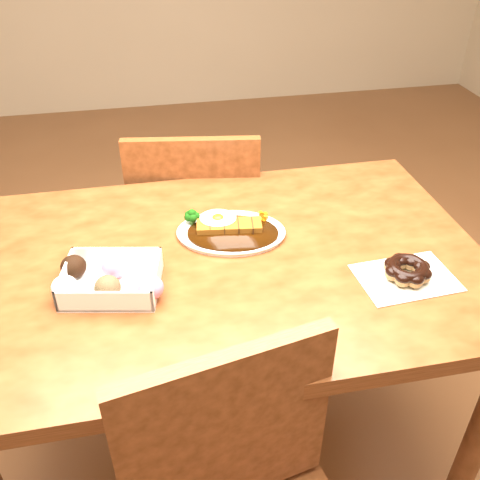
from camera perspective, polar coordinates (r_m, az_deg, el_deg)
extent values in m
plane|color=brown|center=(1.81, -0.80, -21.18)|extent=(6.00, 6.00, 0.00)
cube|color=#4F260F|center=(1.27, -1.06, -2.51)|extent=(1.20, 0.80, 0.04)
cylinder|color=#4F260F|center=(1.50, 23.84, -19.20)|extent=(0.06, 0.06, 0.71)
cylinder|color=#4F260F|center=(1.79, -20.38, -7.42)|extent=(0.06, 0.06, 0.71)
cylinder|color=#4F260F|center=(1.90, 13.42, -3.33)|extent=(0.06, 0.06, 0.71)
cube|color=#4F260F|center=(1.93, -4.46, 1.06)|extent=(0.48, 0.48, 0.04)
cylinder|color=#4F260F|center=(2.19, 0.34, -1.22)|extent=(0.04, 0.04, 0.41)
cylinder|color=#4F260F|center=(2.21, -8.52, -1.43)|extent=(0.04, 0.04, 0.41)
cylinder|color=#4F260F|center=(1.93, 0.83, -7.19)|extent=(0.04, 0.04, 0.41)
cylinder|color=#4F260F|center=(1.94, -9.31, -7.39)|extent=(0.04, 0.04, 0.41)
cube|color=#4F260F|center=(1.64, -4.97, 4.32)|extent=(0.40, 0.09, 0.40)
cube|color=#4F260F|center=(1.02, -1.48, -19.96)|extent=(0.40, 0.11, 0.40)
ellipsoid|color=white|center=(1.33, -0.96, 0.77)|extent=(0.30, 0.24, 0.01)
ellipsoid|color=black|center=(1.31, -0.77, 0.72)|extent=(0.25, 0.20, 0.01)
cube|color=#6B380C|center=(1.32, -1.17, 1.49)|extent=(0.17, 0.08, 0.02)
ellipsoid|color=white|center=(1.33, -2.37, 2.35)|extent=(0.10, 0.10, 0.01)
ellipsoid|color=#FFB214|center=(1.33, -2.37, 2.38)|extent=(0.03, 0.03, 0.02)
cube|color=white|center=(1.18, -13.56, -4.03)|extent=(0.23, 0.19, 0.05)
ellipsoid|color=beige|center=(1.18, -18.19, -4.86)|extent=(0.06, 0.06, 0.05)
ellipsoid|color=black|center=(1.15, -13.93, -4.95)|extent=(0.06, 0.06, 0.05)
ellipsoid|color=pink|center=(1.13, -9.52, -5.03)|extent=(0.06, 0.06, 0.05)
ellipsoid|color=black|center=(1.23, -17.34, -2.73)|extent=(0.06, 0.06, 0.05)
ellipsoid|color=pink|center=(1.21, -13.27, -2.77)|extent=(0.06, 0.06, 0.05)
cube|color=silver|center=(1.25, 17.26, -3.86)|extent=(0.22, 0.16, 0.00)
torus|color=olive|center=(1.24, 17.40, -3.19)|extent=(0.11, 0.11, 0.03)
torus|color=black|center=(1.23, 17.48, -2.85)|extent=(0.10, 0.10, 0.02)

